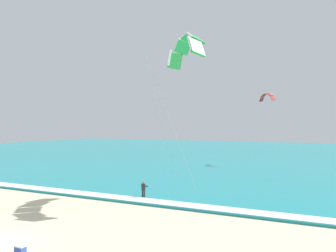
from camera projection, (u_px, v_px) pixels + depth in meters
sea at (255, 153)px, 84.19m from camera, size 200.00×120.00×0.20m
surf_foam at (122, 198)px, 31.29m from camera, size 200.00×1.70×0.04m
surfboard at (143, 199)px, 31.74m from camera, size 0.54×1.43×0.09m
kitesurfer at (144, 189)px, 31.76m from camera, size 0.55×0.54×1.69m
kite_primary at (187, 47)px, 32.92m from camera, size 6.15×6.61×14.60m
kite_distant at (267, 96)px, 60.69m from camera, size 3.37×3.33×1.43m
cooler_box at (20, 249)px, 18.23m from camera, size 0.58×0.38×0.40m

